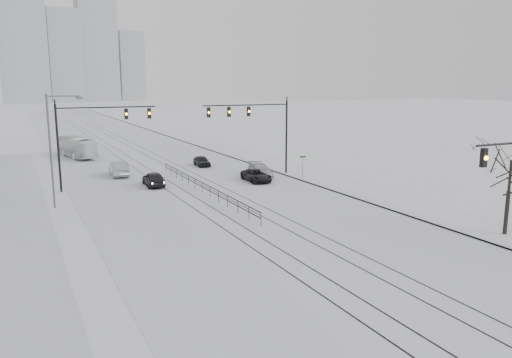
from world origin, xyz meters
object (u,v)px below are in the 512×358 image
at_px(sedan_nb_far, 202,161).
at_px(box_truck, 77,147).
at_px(bare_tree, 511,168).
at_px(sedan_nb_right, 260,170).
at_px(sedan_nb_front, 256,176).
at_px(sedan_sb_inner, 154,179).
at_px(sedan_sb_outer, 119,169).

height_order(sedan_nb_far, box_truck, box_truck).
relative_size(bare_tree, sedan_nb_right, 1.29).
bearing_deg(sedan_nb_front, sedan_sb_inner, 170.27).
bearing_deg(bare_tree, sedan_nb_far, 103.04).
bearing_deg(box_truck, bare_tree, 101.01).
distance_m(sedan_nb_far, box_truck, 19.04).
height_order(sedan_sb_inner, box_truck, box_truck).
bearing_deg(sedan_nb_front, bare_tree, -72.04).
xyz_separation_m(sedan_nb_front, sedan_nb_far, (-1.70, 11.51, 0.00)).
xyz_separation_m(bare_tree, sedan_sb_inner, (-16.41, 25.87, -3.78)).
bearing_deg(bare_tree, sedan_nb_front, 105.23).
height_order(sedan_nb_front, box_truck, box_truck).
height_order(sedan_sb_outer, sedan_nb_far, sedan_sb_outer).
bearing_deg(sedan_sb_outer, sedan_nb_right, 155.61).
xyz_separation_m(sedan_sb_outer, sedan_nb_front, (11.94, -9.23, -0.17)).
height_order(bare_tree, sedan_nb_front, bare_tree).
distance_m(bare_tree, sedan_nb_front, 24.84).
relative_size(sedan_nb_right, sedan_nb_far, 1.32).
relative_size(bare_tree, sedan_nb_far, 1.70).
xyz_separation_m(bare_tree, box_truck, (-20.81, 49.39, -3.13)).
bearing_deg(sedan_sb_outer, sedan_nb_front, 145.62).
bearing_deg(sedan_nb_far, sedan_nb_front, -77.95).
distance_m(sedan_nb_front, sedan_nb_far, 11.63).
xyz_separation_m(sedan_sb_inner, box_truck, (-4.40, 23.52, 0.65)).
height_order(sedan_nb_front, sedan_nb_far, sedan_nb_far).
bearing_deg(sedan_nb_far, sedan_sb_inner, -127.96).
height_order(sedan_sb_outer, sedan_nb_front, sedan_sb_outer).
xyz_separation_m(sedan_nb_right, box_truck, (-15.86, 23.55, 0.67)).
xyz_separation_m(bare_tree, sedan_sb_outer, (-18.38, 32.90, -3.71)).
bearing_deg(sedan_sb_inner, sedan_nb_far, -128.74).
distance_m(sedan_nb_front, sedan_nb_right, 2.64).
bearing_deg(sedan_sb_inner, bare_tree, 125.22).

